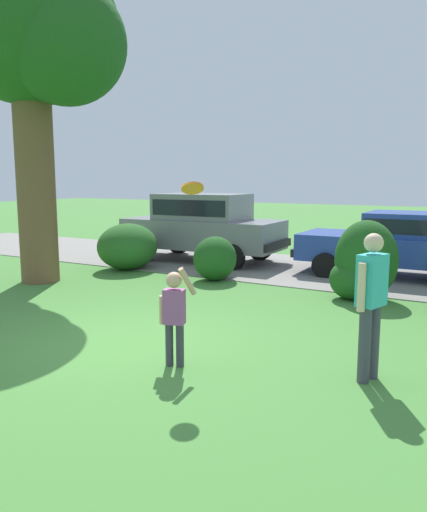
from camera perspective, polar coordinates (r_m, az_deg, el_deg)
name	(u,v)px	position (r m, az deg, el deg)	size (l,w,h in m)	color
ground_plane	(123,343)	(7.59, -10.10, -9.53)	(80.00, 80.00, 0.00)	#478438
driveway_strip	(295,269)	(13.48, 9.13, -1.44)	(28.00, 4.40, 0.02)	gray
oak_tree_large	(37,39)	(12.52, -19.08, 21.90)	(4.31, 3.92, 7.27)	brown
shrub_near_tree	(128,246)	(13.45, -9.56, 1.07)	(1.46, 1.71, 1.20)	#286023
shrub_centre_left	(215,258)	(11.82, 0.17, -0.28)	(0.98, 1.08, 1.03)	#1E511C
shrub_centre	(363,264)	(10.37, 16.35, -0.91)	(1.26, 1.14, 1.56)	#1E511C
parked_sedan	(394,242)	(12.94, 19.55, 1.50)	(4.44, 2.17, 1.56)	#28429E
parked_suv	(202,224)	(14.53, -1.25, 3.64)	(4.75, 2.20, 1.92)	gray
child_thrower	(174,311)	(6.42, -4.40, -6.12)	(0.41, 0.35, 1.29)	#383842
frisbee	(192,188)	(6.33, -2.37, 7.59)	(0.31, 0.27, 0.22)	orange
adult_onlooker	(371,299)	(6.16, 17.20, -4.58)	(0.31, 0.51, 1.74)	#3F3F4C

